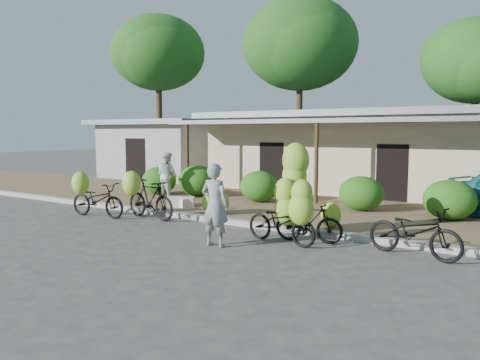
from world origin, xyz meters
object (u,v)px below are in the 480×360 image
Objects in this scene: sack_far at (181,202)px; bike_center at (288,204)px; tree_back_left at (157,52)px; bike_far_right at (414,232)px; bystander at (167,175)px; sack_near at (181,202)px; vendor at (215,205)px; bike_right at (306,216)px; bike_far_left at (96,198)px; tree_center_right at (473,59)px; tree_far_center at (298,43)px; bike_left at (148,197)px.

bike_center is at bearing -22.09° from sack_far.
bike_far_right is at bearing -33.37° from tree_back_left.
bike_center reaches higher than bike_far_right.
bystander reaches higher than sack_far.
vendor is (3.75, -3.25, 0.65)m from sack_near.
bike_right is 5.80m from sack_far.
bike_far_left is 8.94m from bike_far_right.
tree_center_right is 17.82m from vendor.
tree_back_left is 4.72× the size of bike_far_left.
bike_center is (15.24, -12.05, -6.50)m from tree_back_left.
tree_center_right is at bearing -103.37° from vendor.
bike_center reaches higher than vendor.
sack_far is 2.08m from bystander.
bike_far_right reaches higher than sack_far.
bike_far_right is at bearing -93.77° from bike_right.
tree_far_center is 18.67m from vendor.
bike_left is at bearing -80.06° from tree_far_center.
bike_left is at bearing -48.15° from tree_back_left.
tree_far_center is 4.86× the size of bike_far_right.
bike_left is 1.79m from sack_near.
sack_near is at bearing -34.40° from bike_far_left.
vendor reaches higher than sack_far.
bike_right is at bearing -37.55° from tree_back_left.
tree_center_right is (17.00, 3.50, -1.41)m from tree_back_left.
bike_far_right is at bearing -13.22° from sack_far.
bike_right is at bearing -62.90° from tree_far_center.
bike_right is 1.91× the size of sack_near.
bike_center is 3.04× the size of sack_far.
bike_center reaches higher than bike_far_left.
bike_far_left is (1.08, -15.44, -6.97)m from tree_far_center.
tree_center_right is 16.45m from bike_center.
bike_left is at bearing 131.94° from bystander.
tree_far_center is at bearing 17.53° from bike_right.
sack_near is (2.36, -13.10, -7.28)m from tree_far_center.
tree_far_center reaches higher than bike_far_left.
bike_left is 2.33× the size of sack_near.
tree_back_left is 20.94m from bike_right.
tree_center_right is 17.45m from bike_left.
vendor reaches higher than bike_right.
bike_far_right is at bearing -91.98° from bike_far_left.
vendor is at bearing -99.74° from tree_center_right.
bystander is (-1.89, 2.92, 0.32)m from bike_left.
bike_center is 1.72m from vendor.
bike_far_right is (8.92, 0.58, -0.06)m from bike_far_left.
bike_right is 2.17× the size of sack_far.
tree_back_left is 4.18× the size of bike_center.
bike_far_left is at bearing 83.46° from bike_right.
tree_far_center is at bearing -77.43° from bystander.
bike_center is 7.23m from bystander.
bike_far_left is (9.08, -12.44, -6.80)m from tree_back_left.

